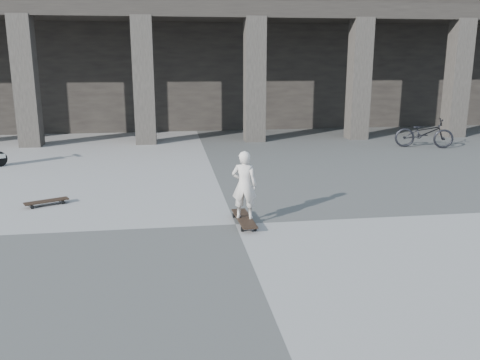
{
  "coord_description": "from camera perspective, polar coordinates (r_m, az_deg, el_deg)",
  "views": [
    {
      "loc": [
        -1.1,
        -8.15,
        2.81
      ],
      "look_at": [
        0.15,
        0.51,
        0.65
      ],
      "focal_mm": 38.0,
      "sensor_mm": 36.0,
      "label": 1
    }
  ],
  "objects": [
    {
      "name": "colonnade",
      "position": [
        21.95,
        -5.51,
        14.4
      ],
      "size": [
        28.0,
        8.82,
        6.0
      ],
      "color": "black",
      "rests_on": "ground"
    },
    {
      "name": "child",
      "position": [
        8.52,
        0.48,
        -0.55
      ],
      "size": [
        0.49,
        0.4,
        1.16
      ],
      "primitive_type": "imported",
      "rotation": [
        0.0,
        0.0,
        2.83
      ],
      "color": "beige",
      "rests_on": "longboard"
    },
    {
      "name": "ground",
      "position": [
        8.69,
        -0.51,
        -4.99
      ],
      "size": [
        90.0,
        90.0,
        0.0
      ],
      "primitive_type": "plane",
      "color": "#464643",
      "rests_on": "ground"
    },
    {
      "name": "longboard",
      "position": [
        8.69,
        0.47,
        -4.4
      ],
      "size": [
        0.3,
        1.09,
        0.11
      ],
      "rotation": [
        0.0,
        0.0,
        1.62
      ],
      "color": "black",
      "rests_on": "ground"
    },
    {
      "name": "bicycle",
      "position": [
        16.79,
        19.97,
        4.98
      ],
      "size": [
        1.84,
        1.15,
        0.91
      ],
      "primitive_type": "imported",
      "rotation": [
        0.0,
        0.0,
        1.23
      ],
      "color": "black",
      "rests_on": "ground"
    },
    {
      "name": "skateboard_spare",
      "position": [
        10.42,
        -20.9,
        -2.29
      ],
      "size": [
        0.82,
        0.53,
        0.1
      ],
      "rotation": [
        0.0,
        0.0,
        0.44
      ],
      "color": "black",
      "rests_on": "ground"
    }
  ]
}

